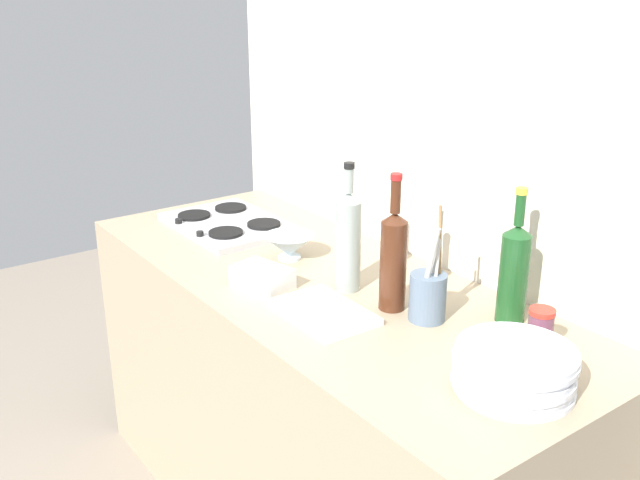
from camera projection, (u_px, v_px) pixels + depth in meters
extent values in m
cube|color=tan|center=(320.00, 410.00, 2.24)|extent=(1.80, 0.70, 0.90)
cube|color=beige|center=(419.00, 162.00, 2.20)|extent=(1.90, 0.06, 2.39)
cube|color=#B2B2B7|center=(229.00, 224.00, 2.51)|extent=(0.46, 0.33, 0.02)
cylinder|color=black|center=(194.00, 215.00, 2.55)|extent=(0.11, 0.11, 0.01)
cylinder|color=black|center=(226.00, 233.00, 2.38)|extent=(0.11, 0.11, 0.01)
cylinder|color=black|center=(231.00, 208.00, 2.64)|extent=(0.11, 0.11, 0.01)
cylinder|color=black|center=(264.00, 224.00, 2.46)|extent=(0.11, 0.11, 0.01)
cylinder|color=black|center=(178.00, 221.00, 2.48)|extent=(0.02, 0.02, 0.02)
cylinder|color=black|center=(200.00, 234.00, 2.36)|extent=(0.02, 0.02, 0.02)
cylinder|color=white|center=(514.00, 387.00, 1.52)|extent=(0.26, 0.26, 0.01)
cylinder|color=white|center=(511.00, 382.00, 1.52)|extent=(0.26, 0.26, 0.01)
cylinder|color=white|center=(514.00, 377.00, 1.51)|extent=(0.26, 0.26, 0.01)
cylinder|color=white|center=(514.00, 373.00, 1.50)|extent=(0.26, 0.26, 0.01)
cylinder|color=white|center=(513.00, 368.00, 1.50)|extent=(0.26, 0.26, 0.01)
cylinder|color=white|center=(513.00, 362.00, 1.50)|extent=(0.26, 0.26, 0.01)
cylinder|color=white|center=(517.00, 357.00, 1.49)|extent=(0.26, 0.26, 0.01)
cylinder|color=white|center=(517.00, 352.00, 1.49)|extent=(0.26, 0.26, 0.01)
cylinder|color=#472314|center=(393.00, 266.00, 1.86)|extent=(0.07, 0.07, 0.24)
cone|color=#472314|center=(395.00, 217.00, 1.81)|extent=(0.07, 0.07, 0.02)
cylinder|color=#472314|center=(396.00, 196.00, 1.79)|extent=(0.03, 0.03, 0.09)
cylinder|color=#B21E1E|center=(396.00, 177.00, 1.78)|extent=(0.03, 0.03, 0.02)
cylinder|color=gray|center=(348.00, 246.00, 1.98)|extent=(0.07, 0.07, 0.26)
cone|color=gray|center=(349.00, 197.00, 1.93)|extent=(0.07, 0.07, 0.03)
cylinder|color=gray|center=(349.00, 181.00, 1.91)|extent=(0.03, 0.03, 0.07)
cylinder|color=black|center=(349.00, 165.00, 1.90)|extent=(0.03, 0.03, 0.02)
cylinder|color=#19471E|center=(513.00, 279.00, 1.79)|extent=(0.07, 0.07, 0.23)
cone|color=#19471E|center=(518.00, 230.00, 1.75)|extent=(0.07, 0.07, 0.03)
cylinder|color=#19471E|center=(520.00, 210.00, 1.73)|extent=(0.03, 0.03, 0.08)
cylinder|color=gold|center=(522.00, 191.00, 1.72)|extent=(0.03, 0.03, 0.02)
cylinder|color=silver|center=(289.00, 257.00, 2.23)|extent=(0.07, 0.07, 0.01)
cone|color=silver|center=(289.00, 246.00, 2.22)|extent=(0.16, 0.16, 0.07)
cube|color=white|center=(262.00, 277.00, 2.02)|extent=(0.18, 0.14, 0.06)
cylinder|color=slate|center=(428.00, 297.00, 1.82)|extent=(0.09, 0.09, 0.13)
cylinder|color=#B7B7B2|center=(430.00, 266.00, 1.77)|extent=(0.04, 0.03, 0.21)
cylinder|color=#B7B7B2|center=(438.00, 258.00, 1.78)|extent=(0.03, 0.04, 0.24)
cylinder|color=#B7B7B2|center=(434.00, 263.00, 1.80)|extent=(0.01, 0.02, 0.20)
cylinder|color=#997247|center=(440.00, 254.00, 1.78)|extent=(0.01, 0.03, 0.26)
cylinder|color=#66384C|center=(540.00, 333.00, 1.67)|extent=(0.06, 0.06, 0.10)
cylinder|color=red|center=(542.00, 312.00, 1.65)|extent=(0.06, 0.06, 0.01)
cube|color=silver|center=(323.00, 312.00, 1.86)|extent=(0.27, 0.19, 0.02)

